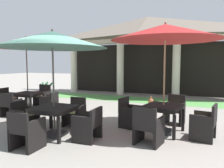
{
  "coord_description": "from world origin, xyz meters",
  "views": [
    {
      "loc": [
        2.89,
        -4.82,
        1.86
      ],
      "look_at": [
        0.4,
        1.3,
        1.24
      ],
      "focal_mm": 34.96,
      "sensor_mm": 36.0,
      "label": 1
    }
  ],
  "objects": [
    {
      "name": "patio_table_near_foreground",
      "position": [
        -3.34,
        1.75,
        0.63
      ],
      "size": [
        1.03,
        1.03,
        0.73
      ],
      "rotation": [
        0.0,
        0.0,
        0.11
      ],
      "color": "black",
      "rests_on": "ground"
    },
    {
      "name": "patio_chair_near_foreground_east",
      "position": [
        -2.38,
        1.85,
        0.39
      ],
      "size": [
        0.57,
        0.59,
        0.79
      ],
      "rotation": [
        0.0,
        0.0,
        -4.61
      ],
      "color": "black",
      "rests_on": "ground"
    },
    {
      "name": "background_pavilion",
      "position": [
        0.0,
        7.69,
        3.53
      ],
      "size": [
        11.01,
        3.16,
        4.5
      ],
      "color": "beige",
      "rests_on": "ground"
    },
    {
      "name": "patio_chair_mid_left_west",
      "position": [
        0.98,
        1.22,
        0.4
      ],
      "size": [
        0.59,
        0.67,
        0.85
      ],
      "rotation": [
        0.0,
        0.0,
        -1.75
      ],
      "color": "black",
      "rests_on": "ground"
    },
    {
      "name": "patio_chair_mid_right_west",
      "position": [
        -1.57,
        -0.28,
        0.41
      ],
      "size": [
        0.54,
        0.61,
        0.83
      ],
      "rotation": [
        0.0,
        0.0,
        -1.56
      ],
      "color": "black",
      "rests_on": "ground"
    },
    {
      "name": "patio_chair_mid_left_east",
      "position": [
        3.03,
        0.85,
        0.4
      ],
      "size": [
        0.64,
        0.68,
        0.89
      ],
      "rotation": [
        0.0,
        0.0,
        1.39
      ],
      "color": "black",
      "rests_on": "ground"
    },
    {
      "name": "patio_chair_mid_right_north",
      "position": [
        -0.58,
        0.72,
        0.38
      ],
      "size": [
        0.55,
        0.56,
        0.83
      ],
      "rotation": [
        0.0,
        0.0,
        -3.13
      ],
      "color": "black",
      "rests_on": "ground"
    },
    {
      "name": "patio_umbrella_mid_right",
      "position": [
        -0.57,
        -0.27,
        2.44
      ],
      "size": [
        2.77,
        2.77,
        2.73
      ],
      "color": "#2D2D2D",
      "rests_on": "ground"
    },
    {
      "name": "patio_chair_mid_left_north",
      "position": [
        2.19,
        2.06,
        0.42
      ],
      "size": [
        0.63,
        0.6,
        0.89
      ],
      "rotation": [
        0.0,
        0.0,
        -3.32
      ],
      "color": "black",
      "rests_on": "ground"
    },
    {
      "name": "patio_umbrella_near_foreground",
      "position": [
        -3.34,
        1.75,
        2.63
      ],
      "size": [
        2.76,
        2.76,
        2.91
      ],
      "color": "#2D2D2D",
      "rests_on": "ground"
    },
    {
      "name": "patio_chair_near_foreground_south",
      "position": [
        -3.24,
        0.78,
        0.41
      ],
      "size": [
        0.65,
        0.56,
        0.85
      ],
      "rotation": [
        0.0,
        0.0,
        0.11
      ],
      "color": "black",
      "rests_on": "ground"
    },
    {
      "name": "patio_chair_near_foreground_west",
      "position": [
        -4.3,
        1.65,
        0.42
      ],
      "size": [
        0.55,
        0.61,
        0.88
      ],
      "rotation": [
        0.0,
        0.0,
        -1.47
      ],
      "color": "black",
      "rests_on": "ground"
    },
    {
      "name": "patio_chair_mid_right_south",
      "position": [
        -0.56,
        -1.27,
        0.41
      ],
      "size": [
        0.56,
        0.58,
        0.86
      ],
      "rotation": [
        0.0,
        0.0,
        0.01
      ],
      "color": "black",
      "rests_on": "ground"
    },
    {
      "name": "patio_table_mid_left",
      "position": [
        2.0,
        1.04,
        0.65
      ],
      "size": [
        1.05,
        1.05,
        0.76
      ],
      "rotation": [
        0.0,
        0.0,
        -0.18
      ],
      "color": "black",
      "rests_on": "ground"
    },
    {
      "name": "ground_plane",
      "position": [
        0.0,
        0.0,
        0.0
      ],
      "size": [
        60.0,
        60.0,
        0.0
      ],
      "primitive_type": "plane",
      "color": "gray"
    },
    {
      "name": "terracotta_urn",
      "position": [
        0.87,
        4.78,
        0.16
      ],
      "size": [
        0.24,
        0.24,
        0.4
      ],
      "color": "brown",
      "rests_on": "ground"
    },
    {
      "name": "patio_chair_near_foreground_north",
      "position": [
        -3.44,
        2.72,
        0.43
      ],
      "size": [
        0.62,
        0.59,
        0.94
      ],
      "rotation": [
        0.0,
        0.0,
        -3.04
      ],
      "color": "black",
      "rests_on": "ground"
    },
    {
      "name": "patio_chair_mid_left_south",
      "position": [
        1.82,
        0.01,
        0.41
      ],
      "size": [
        0.66,
        0.66,
        0.9
      ],
      "rotation": [
        0.0,
        0.0,
        -0.18
      ],
      "color": "black",
      "rests_on": "ground"
    },
    {
      "name": "patio_chair_mid_right_east",
      "position": [
        0.42,
        -0.26,
        0.39
      ],
      "size": [
        0.55,
        0.61,
        0.81
      ],
      "rotation": [
        0.0,
        0.0,
        -4.7
      ],
      "color": "black",
      "rests_on": "ground"
    },
    {
      "name": "lawn_strip",
      "position": [
        0.0,
        6.02,
        0.0
      ],
      "size": [
        12.81,
        1.81,
        0.01
      ],
      "primitive_type": "cube",
      "color": "#519347",
      "rests_on": "ground"
    },
    {
      "name": "potted_palm_left_edge",
      "position": [
        -4.23,
        3.93,
        0.32
      ],
      "size": [
        0.64,
        0.69,
        0.99
      ],
      "color": "#47423D",
      "rests_on": "ground"
    },
    {
      "name": "patio_umbrella_mid_left",
      "position": [
        2.0,
        1.04,
        2.66
      ],
      "size": [
        2.84,
        2.84,
        2.94
      ],
      "color": "#2D2D2D",
      "rests_on": "ground"
    },
    {
      "name": "patio_table_mid_right",
      "position": [
        -0.57,
        -0.27,
        0.66
      ],
      "size": [
        1.0,
        1.0,
        0.76
      ],
      "rotation": [
        0.0,
        0.0,
        0.01
      ],
      "color": "black",
      "rests_on": "ground"
    }
  ]
}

